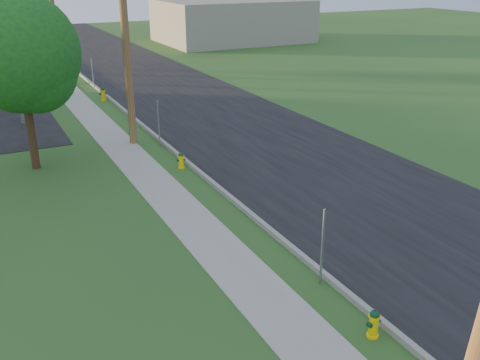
{
  "coord_description": "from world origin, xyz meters",
  "views": [
    {
      "loc": [
        -6.52,
        -4.8,
        7.19
      ],
      "look_at": [
        0.0,
        8.0,
        1.4
      ],
      "focal_mm": 40.0,
      "sensor_mm": 36.0,
      "label": 1
    }
  ],
  "objects_px": {
    "utility_pole_mid": "(125,25)",
    "hydrant_mid": "(181,160)",
    "hydrant_far": "(103,94)",
    "utility_pole_far": "(52,3)",
    "hydrant_near": "(374,323)",
    "price_pylon": "(5,7)",
    "tree_verge": "(23,58)"
  },
  "relations": [
    {
      "from": "tree_verge",
      "to": "price_pylon",
      "type": "bearing_deg",
      "value": 88.41
    },
    {
      "from": "utility_pole_far",
      "to": "hydrant_far",
      "type": "relative_size",
      "value": 11.52
    },
    {
      "from": "tree_verge",
      "to": "hydrant_far",
      "type": "relative_size",
      "value": 7.82
    },
    {
      "from": "utility_pole_mid",
      "to": "hydrant_far",
      "type": "height_order",
      "value": "utility_pole_mid"
    },
    {
      "from": "price_pylon",
      "to": "hydrant_far",
      "type": "height_order",
      "value": "price_pylon"
    },
    {
      "from": "utility_pole_far",
      "to": "utility_pole_mid",
      "type": "bearing_deg",
      "value": -90.0
    },
    {
      "from": "hydrant_mid",
      "to": "hydrant_far",
      "type": "xyz_separation_m",
      "value": [
        -0.0,
        12.19,
        0.08
      ]
    },
    {
      "from": "utility_pole_mid",
      "to": "hydrant_near",
      "type": "xyz_separation_m",
      "value": [
        0.67,
        -14.94,
        -4.62
      ]
    },
    {
      "from": "hydrant_mid",
      "to": "utility_pole_mid",
      "type": "bearing_deg",
      "value": 100.75
    },
    {
      "from": "utility_pole_mid",
      "to": "hydrant_far",
      "type": "distance_m",
      "value": 9.54
    },
    {
      "from": "tree_verge",
      "to": "hydrant_mid",
      "type": "bearing_deg",
      "value": -27.29
    },
    {
      "from": "utility_pole_mid",
      "to": "hydrant_far",
      "type": "relative_size",
      "value": 11.88
    },
    {
      "from": "utility_pole_mid",
      "to": "hydrant_far",
      "type": "bearing_deg",
      "value": 85.05
    },
    {
      "from": "hydrant_near",
      "to": "hydrant_mid",
      "type": "height_order",
      "value": "hydrant_near"
    },
    {
      "from": "hydrant_far",
      "to": "tree_verge",
      "type": "bearing_deg",
      "value": -116.39
    },
    {
      "from": "price_pylon",
      "to": "hydrant_near",
      "type": "height_order",
      "value": "price_pylon"
    },
    {
      "from": "hydrant_far",
      "to": "utility_pole_mid",
      "type": "bearing_deg",
      "value": -94.95
    },
    {
      "from": "utility_pole_far",
      "to": "hydrant_far",
      "type": "xyz_separation_m",
      "value": [
        0.72,
        -9.64,
        -4.4
      ]
    },
    {
      "from": "utility_pole_far",
      "to": "hydrant_near",
      "type": "xyz_separation_m",
      "value": [
        0.67,
        -32.94,
        -4.47
      ]
    },
    {
      "from": "utility_pole_far",
      "to": "price_pylon",
      "type": "height_order",
      "value": "utility_pole_far"
    },
    {
      "from": "utility_pole_mid",
      "to": "hydrant_near",
      "type": "distance_m",
      "value": 15.66
    },
    {
      "from": "utility_pole_far",
      "to": "hydrant_near",
      "type": "distance_m",
      "value": 33.25
    },
    {
      "from": "price_pylon",
      "to": "hydrant_far",
      "type": "xyz_separation_m",
      "value": [
        4.62,
        2.86,
        -5.03
      ]
    },
    {
      "from": "utility_pole_mid",
      "to": "hydrant_mid",
      "type": "bearing_deg",
      "value": -79.25
    },
    {
      "from": "hydrant_near",
      "to": "tree_verge",
      "type": "bearing_deg",
      "value": 109.31
    },
    {
      "from": "utility_pole_mid",
      "to": "hydrant_far",
      "type": "xyz_separation_m",
      "value": [
        0.72,
        8.36,
        -4.55
      ]
    },
    {
      "from": "utility_pole_far",
      "to": "hydrant_near",
      "type": "bearing_deg",
      "value": -88.83
    },
    {
      "from": "tree_verge",
      "to": "hydrant_near",
      "type": "height_order",
      "value": "tree_verge"
    },
    {
      "from": "price_pylon",
      "to": "tree_verge",
      "type": "relative_size",
      "value": 1.06
    },
    {
      "from": "hydrant_near",
      "to": "hydrant_mid",
      "type": "bearing_deg",
      "value": 89.73
    },
    {
      "from": "utility_pole_far",
      "to": "tree_verge",
      "type": "height_order",
      "value": "utility_pole_far"
    },
    {
      "from": "utility_pole_mid",
      "to": "tree_verge",
      "type": "height_order",
      "value": "utility_pole_mid"
    }
  ]
}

